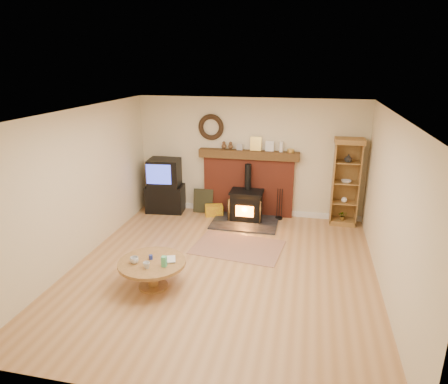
% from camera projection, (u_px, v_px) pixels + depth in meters
% --- Properties ---
extents(ground, '(5.50, 5.50, 0.00)m').
position_uv_depth(ground, '(222.00, 270.00, 6.67)').
color(ground, '#A87546').
rests_on(ground, ground).
extents(room_shell, '(5.02, 5.52, 2.61)m').
position_uv_depth(room_shell, '(222.00, 170.00, 6.22)').
color(room_shell, beige).
rests_on(room_shell, ground).
extents(chimney_breast, '(2.20, 0.22, 1.78)m').
position_uv_depth(chimney_breast, '(248.00, 180.00, 8.89)').
color(chimney_breast, maroon).
rests_on(chimney_breast, ground).
extents(wood_stove, '(1.40, 1.00, 1.22)m').
position_uv_depth(wood_stove, '(246.00, 207.00, 8.66)').
color(wood_stove, black).
rests_on(wood_stove, ground).
extents(area_rug, '(1.74, 1.30, 0.01)m').
position_uv_depth(area_rug, '(238.00, 247.00, 7.48)').
color(area_rug, brown).
rests_on(area_rug, ground).
extents(tv_unit, '(0.89, 0.66, 1.23)m').
position_uv_depth(tv_unit, '(165.00, 186.00, 9.16)').
color(tv_unit, black).
rests_on(tv_unit, ground).
extents(curio_cabinet, '(0.59, 0.43, 1.85)m').
position_uv_depth(curio_cabinet, '(346.00, 182.00, 8.32)').
color(curio_cabinet, brown).
rests_on(curio_cabinet, ground).
extents(firelog_box, '(0.45, 0.36, 0.24)m').
position_uv_depth(firelog_box, '(214.00, 210.00, 9.00)').
color(firelog_box, yellow).
rests_on(firelog_box, ground).
extents(leaning_painting, '(0.46, 0.12, 0.55)m').
position_uv_depth(leaning_painting, '(203.00, 201.00, 9.15)').
color(leaning_painting, black).
rests_on(leaning_painting, ground).
extents(fire_tools, '(0.16, 0.16, 0.70)m').
position_uv_depth(fire_tools, '(279.00, 213.00, 8.80)').
color(fire_tools, black).
rests_on(fire_tools, ground).
extents(coffee_table, '(1.03, 1.03, 0.60)m').
position_uv_depth(coffee_table, '(152.00, 266.00, 6.07)').
color(coffee_table, brown).
rests_on(coffee_table, ground).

